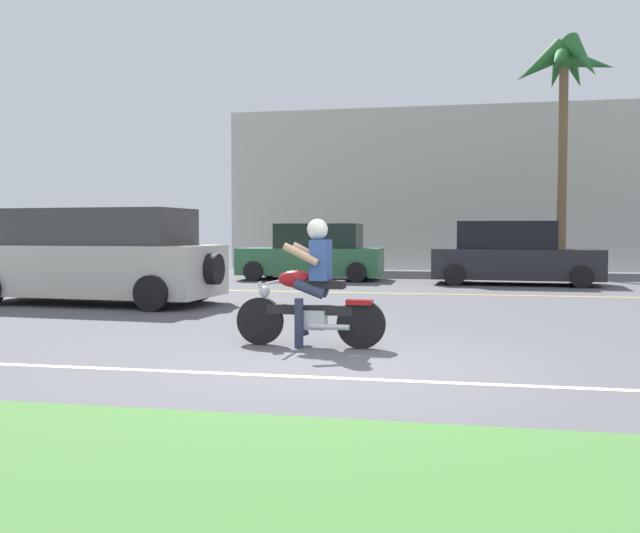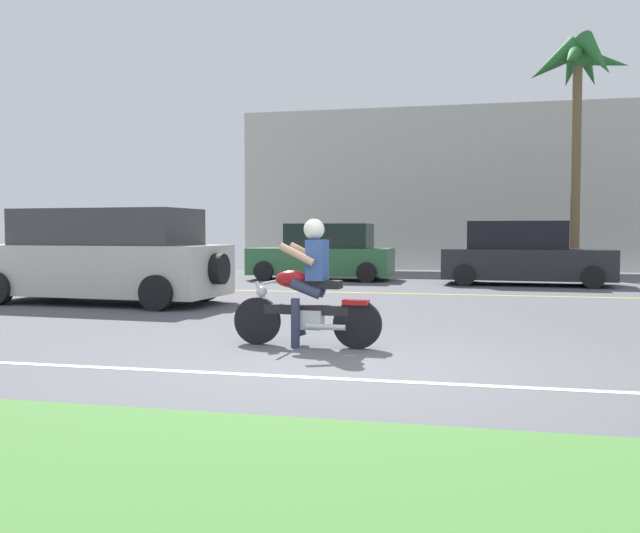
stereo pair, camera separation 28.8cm
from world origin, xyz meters
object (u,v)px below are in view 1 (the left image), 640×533
parked_car_0 (134,253)px  palm_tree_0 (563,74)px  motorcyclist (311,293)px  parked_car_1 (313,254)px  parked_car_2 (513,255)px  suv_nearby (97,258)px  motorcyclist_distant (116,265)px

parked_car_0 → palm_tree_0: (12.96, 2.75, 5.49)m
motorcyclist → parked_car_1: size_ratio=0.45×
motorcyclist → parked_car_2: size_ratio=0.42×
motorcyclist → palm_tree_0: bearing=72.3°
suv_nearby → parked_car_2: (8.25, 6.85, -0.12)m
parked_car_2 → palm_tree_0: bearing=66.1°
parked_car_1 → palm_tree_0: palm_tree_0 is taller
parked_car_0 → parked_car_2: size_ratio=1.03×
parked_car_0 → motorcyclist_distant: size_ratio=3.36×
suv_nearby → palm_tree_0: (9.89, 10.55, 5.33)m
motorcyclist → parked_car_0: size_ratio=0.41×
parked_car_1 → parked_car_2: (5.58, -0.72, 0.02)m
motorcyclist → parked_car_1: (-2.50, 11.83, 0.10)m
palm_tree_0 → parked_car_0: bearing=-168.0°
suv_nearby → motorcyclist_distant: 4.21m
parked_car_1 → palm_tree_0: bearing=22.4°
motorcyclist → parked_car_2: bearing=74.5°
parked_car_0 → parked_car_2: (11.32, -0.94, 0.04)m
motorcyclist → parked_car_2: parked_car_2 is taller
parked_car_0 → parked_car_1: (5.74, -0.22, 0.02)m
palm_tree_0 → parked_car_2: bearing=-113.9°
motorcyclist → palm_tree_0: (4.72, 14.80, 5.57)m
palm_tree_0 → parked_car_1: bearing=-157.6°
parked_car_1 → palm_tree_0: size_ratio=0.56×
palm_tree_0 → motorcyclist_distant: size_ratio=5.47×
parked_car_2 → parked_car_0: bearing=175.3°
motorcyclist → motorcyclist_distant: 10.59m
suv_nearby → palm_tree_0: size_ratio=0.68×
parked_car_0 → motorcyclist: bearing=-55.6°
palm_tree_0 → motorcyclist_distant: (-11.51, -6.67, -5.66)m
parked_car_1 → motorcyclist_distant: bearing=-139.2°
parked_car_1 → motorcyclist_distant: 5.67m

